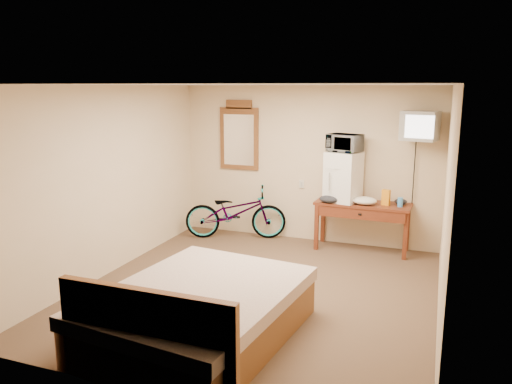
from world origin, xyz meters
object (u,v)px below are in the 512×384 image
(blue_cup, at_px, (400,202))
(wall_mirror, at_px, (239,136))
(mini_fridge, at_px, (343,177))
(bicycle, at_px, (236,212))
(desk, at_px, (362,211))
(crt_television, at_px, (420,126))
(microwave, at_px, (345,143))
(bed, at_px, (197,313))

(blue_cup, relative_size, wall_mirror, 0.12)
(mini_fridge, relative_size, wall_mirror, 0.66)
(blue_cup, relative_size, bicycle, 0.08)
(desk, bearing_deg, blue_cup, -3.17)
(mini_fridge, distance_m, crt_television, 1.33)
(blue_cup, xyz_separation_m, crt_television, (0.20, 0.05, 1.11))
(wall_mirror, bearing_deg, microwave, -7.52)
(microwave, relative_size, bicycle, 0.29)
(blue_cup, distance_m, bed, 3.75)
(crt_television, distance_m, wall_mirror, 2.90)
(blue_cup, distance_m, crt_television, 1.13)
(bed, bearing_deg, mini_fridge, 77.14)
(desk, distance_m, wall_mirror, 2.38)
(desk, height_order, blue_cup, blue_cup)
(mini_fridge, distance_m, microwave, 0.52)
(desk, height_order, bed, bed)
(crt_television, relative_size, bed, 0.26)
(microwave, xyz_separation_m, bicycle, (-1.75, -0.08, -1.21))
(desk, xyz_separation_m, bicycle, (-2.06, -0.05, -0.20))
(crt_television, distance_m, bed, 4.19)
(wall_mirror, bearing_deg, bed, -74.15)
(mini_fridge, relative_size, bicycle, 0.46)
(desk, relative_size, bed, 0.60)
(microwave, relative_size, crt_television, 0.78)
(crt_television, bearing_deg, blue_cup, -165.24)
(mini_fridge, bearing_deg, wall_mirror, 172.48)
(bed, bearing_deg, crt_television, 61.50)
(mini_fridge, bearing_deg, crt_television, -0.66)
(microwave, relative_size, bed, 0.20)
(blue_cup, bearing_deg, wall_mirror, 173.50)
(bed, bearing_deg, wall_mirror, 105.85)
(desk, height_order, mini_fridge, mini_fridge)
(microwave, height_order, blue_cup, microwave)
(crt_television, xyz_separation_m, wall_mirror, (-2.87, 0.25, -0.27))
(mini_fridge, distance_m, blue_cup, 0.92)
(desk, relative_size, bicycle, 0.86)
(crt_television, bearing_deg, wall_mirror, 175.00)
(microwave, distance_m, crt_television, 1.10)
(crt_television, bearing_deg, bicycle, -178.53)
(mini_fridge, height_order, bed, mini_fridge)
(desk, relative_size, wall_mirror, 1.25)
(mini_fridge, relative_size, bed, 0.32)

